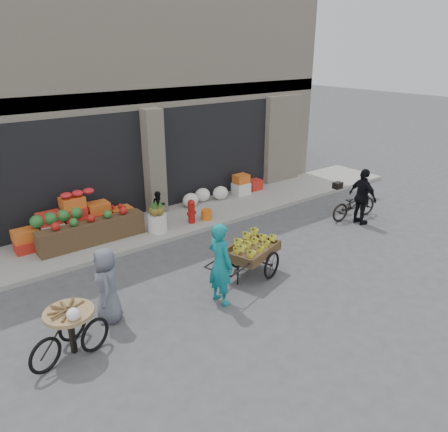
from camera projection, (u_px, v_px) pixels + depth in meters
ground at (265, 278)px, 10.01m from camera, size 80.00×80.00×0.00m
sidewalk at (172, 222)px, 13.01m from camera, size 18.00×2.20×0.12m
building at (107, 96)px, 14.70m from camera, size 14.00×6.45×7.00m
fruit_display at (85, 219)px, 11.59m from camera, size 3.10×1.12×1.24m
pineapple_bin at (157, 223)px, 12.11m from camera, size 0.52×0.52×0.50m
fire_hydrant at (191, 210)px, 12.64m from camera, size 0.22×0.22×0.71m
orange_bucket at (207, 215)px, 12.98m from camera, size 0.32×0.32×0.30m
right_bay_goods at (228, 189)px, 14.81m from camera, size 3.35×0.60×0.70m
seated_person at (159, 207)px, 12.70m from camera, size 0.51×0.43×0.93m
banana_cart at (251, 250)px, 9.87m from camera, size 2.30×1.42×0.90m
vendor_woman at (220, 264)px, 8.76m from camera, size 0.47×0.67×1.76m
tricycle_cart at (70, 325)px, 7.38m from camera, size 1.45×1.09×0.95m
vendor_grey at (107, 285)px, 8.24m from camera, size 0.72×0.87×1.51m
bicycle at (354, 204)px, 13.28m from camera, size 1.77×0.80×0.90m
cyclist at (363, 197)px, 12.73m from camera, size 0.53×1.03×1.68m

